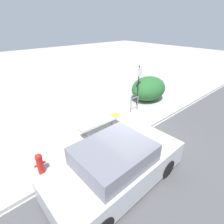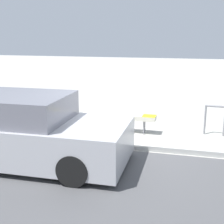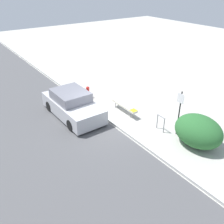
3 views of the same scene
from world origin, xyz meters
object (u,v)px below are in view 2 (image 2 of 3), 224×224
(bench, at_px, (119,116))
(parked_car_near, at_px, (27,132))
(fire_hydrant, at_px, (12,116))
(bike_rack, at_px, (215,117))

(bench, bearing_deg, parked_car_near, -117.46)
(bench, relative_size, fire_hydrant, 2.72)
(bike_rack, relative_size, parked_car_near, 0.19)
(bike_rack, distance_m, parked_car_near, 4.91)
(parked_car_near, bearing_deg, bench, 60.53)
(bike_rack, relative_size, fire_hydrant, 1.08)
(bike_rack, distance_m, fire_hydrant, 5.63)
(bench, xyz_separation_m, bike_rack, (2.57, 0.32, 0.06))
(bench, distance_m, parked_car_near, 2.93)
(bike_rack, bearing_deg, bench, -172.79)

